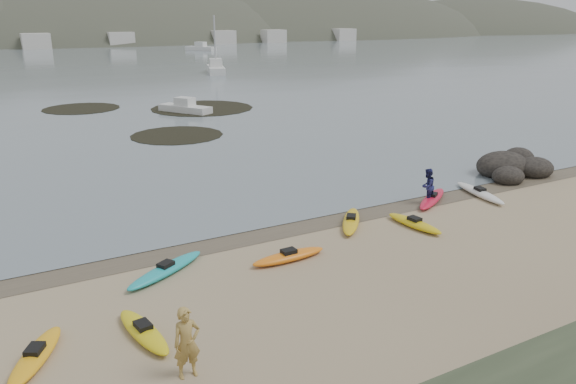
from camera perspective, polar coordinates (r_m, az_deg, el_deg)
ground at (r=25.05m, az=0.00°, el=-3.27°), size 600.00×600.00×0.00m
wet_sand at (r=24.80m, az=0.34°, el=-3.48°), size 60.00×60.00×0.00m
kayaks at (r=22.85m, az=3.96°, el=-4.98°), size 23.31×8.20×0.34m
person_west at (r=14.98m, az=-10.23°, el=-14.83°), size 0.72×0.48×1.95m
person_east at (r=28.33m, az=13.97°, el=0.59°), size 1.04×0.94×1.77m
rock_cluster at (r=35.31m, az=21.82°, el=2.06°), size 5.11×3.73×1.64m
kelp_mats at (r=54.06m, az=-12.56°, el=7.76°), size 19.15×24.00×0.04m
moored_boats at (r=100.53m, az=-22.39°, el=11.60°), size 91.64×94.04×1.19m
far_hills at (r=221.74m, az=-15.94°, el=10.58°), size 550.00×135.00×80.00m
far_town at (r=166.50m, az=-23.80°, el=13.85°), size 199.00×5.00×4.00m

